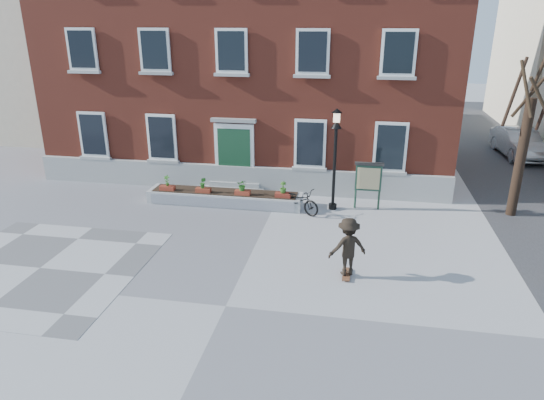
% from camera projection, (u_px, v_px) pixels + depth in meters
% --- Properties ---
extents(ground, '(100.00, 100.00, 0.00)m').
position_uv_depth(ground, '(226.00, 306.00, 12.53)').
color(ground, '#99999B').
rests_on(ground, ground).
extents(checker_patch, '(6.00, 6.00, 0.01)m').
position_uv_depth(checker_patch, '(40.00, 268.00, 14.44)').
color(checker_patch, '#59595B').
rests_on(checker_patch, ground).
extents(distant_building, '(10.00, 12.00, 13.00)m').
position_uv_depth(distant_building, '(37.00, 27.00, 31.68)').
color(distant_building, beige).
rests_on(distant_building, ground).
extents(bicycle, '(1.96, 1.46, 0.98)m').
position_uv_depth(bicycle, '(298.00, 200.00, 18.46)').
color(bicycle, black).
rests_on(bicycle, ground).
extents(parked_car, '(1.97, 4.75, 1.53)m').
position_uv_depth(parked_car, '(518.00, 143.00, 25.95)').
color(parked_car, '#ACAFB1').
rests_on(parked_car, ground).
extents(brick_building, '(18.40, 10.85, 12.60)m').
position_uv_depth(brick_building, '(258.00, 34.00, 23.54)').
color(brick_building, brown).
rests_on(brick_building, ground).
extents(planter_assembly, '(6.20, 1.12, 1.15)m').
position_uv_depth(planter_assembly, '(225.00, 197.00, 19.37)').
color(planter_assembly, '#B7B7B2').
rests_on(planter_assembly, ground).
extents(bare_tree, '(1.83, 1.83, 6.16)m').
position_uv_depth(bare_tree, '(524.00, 143.00, 17.44)').
color(bare_tree, black).
rests_on(bare_tree, ground).
extents(lamp_post, '(0.40, 0.40, 3.93)m').
position_uv_depth(lamp_post, '(335.00, 146.00, 18.09)').
color(lamp_post, black).
rests_on(lamp_post, ground).
extents(notice_board, '(1.10, 0.16, 1.87)m').
position_uv_depth(notice_board, '(368.00, 178.00, 18.56)').
color(notice_board, '#1B3627').
rests_on(notice_board, ground).
extents(skateboarder, '(1.28, 1.03, 1.80)m').
position_uv_depth(skateboarder, '(348.00, 247.00, 13.69)').
color(skateboarder, brown).
rests_on(skateboarder, ground).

